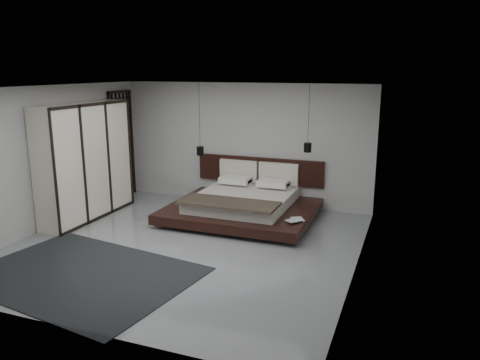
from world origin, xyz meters
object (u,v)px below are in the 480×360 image
at_px(pendant_right, 308,147).
at_px(wardrobe, 85,161).
at_px(lattice_screen, 122,145).
at_px(rug, 82,274).
at_px(pendant_left, 200,150).
at_px(bed, 244,203).

xyz_separation_m(pendant_right, wardrobe, (-4.35, -1.65, -0.30)).
bearing_deg(lattice_screen, rug, -64.16).
bearing_deg(rug, pendant_left, 88.40).
xyz_separation_m(pendant_left, pendant_right, (2.47, -0.00, 0.22)).
distance_m(bed, pendant_left, 1.66).
xyz_separation_m(lattice_screen, pendant_left, (2.12, -0.05, -0.00)).
distance_m(pendant_right, rug, 5.07).
bearing_deg(pendant_right, rug, -122.29).
xyz_separation_m(lattice_screen, bed, (3.36, -0.55, -1.00)).
relative_size(bed, pendant_left, 1.87).
bearing_deg(wardrobe, bed, 20.42).
xyz_separation_m(pendant_left, wardrobe, (-1.87, -1.65, -0.08)).
xyz_separation_m(lattice_screen, pendant_right, (4.60, -0.05, 0.22)).
distance_m(lattice_screen, pendant_right, 4.60).
bearing_deg(wardrobe, pendant_left, 41.45).
bearing_deg(lattice_screen, pendant_left, -1.47).
bearing_deg(pendant_right, bed, -158.16).
distance_m(pendant_left, rug, 4.30).
bearing_deg(pendant_left, bed, -21.84).
bearing_deg(rug, wardrobe, 125.75).
bearing_deg(rug, bed, 69.42).
bearing_deg(rug, pendant_right, 57.71).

